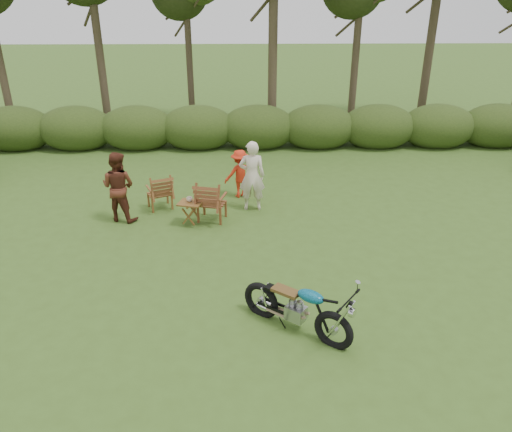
{
  "coord_description": "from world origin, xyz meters",
  "views": [
    {
      "loc": [
        -0.44,
        -7.2,
        5.0
      ],
      "look_at": [
        -0.24,
        1.53,
        0.9
      ],
      "focal_mm": 35.0,
      "sensor_mm": 36.0,
      "label": 1
    }
  ],
  "objects_px": {
    "adult_a": "(252,209)",
    "adult_b": "(123,219)",
    "lawn_chair_right": "(212,220)",
    "motorcycle": "(295,328)",
    "lawn_chair_left": "(161,208)",
    "cup": "(189,199)",
    "child": "(240,196)",
    "side_table": "(191,213)"
  },
  "relations": [
    {
      "from": "motorcycle",
      "to": "side_table",
      "type": "distance_m",
      "value": 4.33
    },
    {
      "from": "adult_b",
      "to": "child",
      "type": "height_order",
      "value": "adult_b"
    },
    {
      "from": "lawn_chair_right",
      "to": "side_table",
      "type": "xyz_separation_m",
      "value": [
        -0.46,
        -0.24,
        0.27
      ]
    },
    {
      "from": "lawn_chair_right",
      "to": "side_table",
      "type": "bearing_deg",
      "value": 41.44
    },
    {
      "from": "adult_b",
      "to": "child",
      "type": "distance_m",
      "value": 3.04
    },
    {
      "from": "lawn_chair_left",
      "to": "adult_a",
      "type": "distance_m",
      "value": 2.23
    },
    {
      "from": "motorcycle",
      "to": "adult_b",
      "type": "bearing_deg",
      "value": 168.58
    },
    {
      "from": "adult_a",
      "to": "adult_b",
      "type": "xyz_separation_m",
      "value": [
        -3.03,
        -0.53,
        0.0
      ]
    },
    {
      "from": "lawn_chair_left",
      "to": "child",
      "type": "distance_m",
      "value": 2.06
    },
    {
      "from": "motorcycle",
      "to": "lawn_chair_left",
      "type": "relative_size",
      "value": 2.12
    },
    {
      "from": "adult_a",
      "to": "adult_b",
      "type": "height_order",
      "value": "adult_a"
    },
    {
      "from": "lawn_chair_right",
      "to": "child",
      "type": "distance_m",
      "value": 1.53
    },
    {
      "from": "lawn_chair_right",
      "to": "adult_b",
      "type": "relative_size",
      "value": 0.6
    },
    {
      "from": "cup",
      "to": "adult_a",
      "type": "xyz_separation_m",
      "value": [
        1.41,
        0.79,
        -0.6
      ]
    },
    {
      "from": "motorcycle",
      "to": "adult_a",
      "type": "xyz_separation_m",
      "value": [
        -0.62,
        4.66,
        0.0
      ]
    },
    {
      "from": "adult_a",
      "to": "adult_b",
      "type": "bearing_deg",
      "value": 9.93
    },
    {
      "from": "adult_a",
      "to": "lawn_chair_right",
      "type": "bearing_deg",
      "value": 32.78
    },
    {
      "from": "motorcycle",
      "to": "lawn_chair_left",
      "type": "distance_m",
      "value": 5.55
    },
    {
      "from": "side_table",
      "to": "motorcycle",
      "type": "bearing_deg",
      "value": -62.29
    },
    {
      "from": "motorcycle",
      "to": "adult_a",
      "type": "height_order",
      "value": "adult_a"
    },
    {
      "from": "child",
      "to": "lawn_chair_right",
      "type": "bearing_deg",
      "value": 47.13
    },
    {
      "from": "motorcycle",
      "to": "adult_a",
      "type": "bearing_deg",
      "value": 134.73
    },
    {
      "from": "lawn_chair_right",
      "to": "motorcycle",
      "type": "bearing_deg",
      "value": 124.77
    },
    {
      "from": "motorcycle",
      "to": "lawn_chair_left",
      "type": "height_order",
      "value": "motorcycle"
    },
    {
      "from": "child",
      "to": "cup",
      "type": "bearing_deg",
      "value": 36.46
    },
    {
      "from": "lawn_chair_left",
      "to": "side_table",
      "type": "relative_size",
      "value": 1.61
    },
    {
      "from": "lawn_chair_right",
      "to": "adult_a",
      "type": "height_order",
      "value": "adult_a"
    },
    {
      "from": "cup",
      "to": "child",
      "type": "height_order",
      "value": "cup"
    },
    {
      "from": "adult_a",
      "to": "child",
      "type": "distance_m",
      "value": 0.84
    },
    {
      "from": "lawn_chair_left",
      "to": "cup",
      "type": "relative_size",
      "value": 6.75
    },
    {
      "from": "lawn_chair_left",
      "to": "adult_b",
      "type": "xyz_separation_m",
      "value": [
        -0.8,
        -0.62,
        0.0
      ]
    },
    {
      "from": "lawn_chair_right",
      "to": "cup",
      "type": "bearing_deg",
      "value": 35.4
    },
    {
      "from": "side_table",
      "to": "child",
      "type": "xyz_separation_m",
      "value": [
        1.1,
        1.63,
        -0.27
      ]
    },
    {
      "from": "adult_a",
      "to": "adult_b",
      "type": "distance_m",
      "value": 3.07
    },
    {
      "from": "adult_b",
      "to": "motorcycle",
      "type": "bearing_deg",
      "value": 149.72
    },
    {
      "from": "lawn_chair_left",
      "to": "adult_a",
      "type": "xyz_separation_m",
      "value": [
        2.23,
        -0.1,
        0.0
      ]
    },
    {
      "from": "motorcycle",
      "to": "lawn_chair_left",
      "type": "xyz_separation_m",
      "value": [
        -2.85,
        4.76,
        0.0
      ]
    },
    {
      "from": "cup",
      "to": "adult_a",
      "type": "relative_size",
      "value": 0.08
    },
    {
      "from": "lawn_chair_left",
      "to": "child",
      "type": "relative_size",
      "value": 0.71
    },
    {
      "from": "side_table",
      "to": "adult_b",
      "type": "distance_m",
      "value": 1.69
    },
    {
      "from": "adult_a",
      "to": "lawn_chair_left",
      "type": "bearing_deg",
      "value": -2.46
    },
    {
      "from": "motorcycle",
      "to": "adult_b",
      "type": "relative_size",
      "value": 1.15
    }
  ]
}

